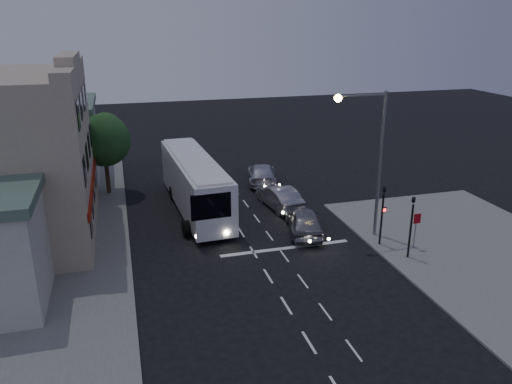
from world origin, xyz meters
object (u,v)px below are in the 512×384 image
object	(u,v)px
street_tree	(103,138)
car_suv	(304,221)
car_sedan_b	(262,173)
car_sedan_a	(280,197)
streetlight	(372,149)
tour_bus	(195,182)
traffic_signal_side	(412,220)
regulatory_sign	(416,225)
traffic_signal_main	(383,209)

from	to	relation	value
street_tree	car_suv	bearing A→B (deg)	-42.97
street_tree	car_sedan_b	bearing A→B (deg)	-2.13
car_sedan_a	street_tree	distance (m)	14.09
car_sedan_a	streetlight	distance (m)	8.81
tour_bus	car_suv	world-z (taller)	tour_bus
tour_bus	car_sedan_a	xyz separation A→B (m)	(5.94, -1.20, -1.30)
traffic_signal_side	car_suv	bearing A→B (deg)	131.71
traffic_signal_side	regulatory_sign	bearing A→B (deg)	43.92
tour_bus	car_sedan_b	bearing A→B (deg)	33.81
regulatory_sign	streetlight	distance (m)	5.18
streetlight	tour_bus	bearing A→B (deg)	141.51
traffic_signal_side	tour_bus	bearing A→B (deg)	133.68
streetlight	car_sedan_b	bearing A→B (deg)	104.39
traffic_signal_main	streetlight	size ratio (longest dim) A/B	0.46
traffic_signal_side	traffic_signal_main	bearing A→B (deg)	109.49
car_suv	car_sedan_a	size ratio (longest dim) A/B	1.00
car_suv	streetlight	distance (m)	6.23
car_suv	traffic_signal_main	world-z (taller)	traffic_signal_main
car_sedan_b	regulatory_sign	bearing A→B (deg)	123.07
regulatory_sign	traffic_signal_main	bearing A→B (deg)	149.16
car_suv	traffic_signal_main	distance (m)	5.07
car_sedan_b	street_tree	bearing A→B (deg)	11.84
traffic_signal_side	regulatory_sign	world-z (taller)	traffic_signal_side
regulatory_sign	car_suv	bearing A→B (deg)	143.50
traffic_signal_main	streetlight	bearing A→B (deg)	100.20
traffic_signal_side	regulatory_sign	distance (m)	1.61
traffic_signal_main	street_tree	bearing A→B (deg)	137.97
traffic_signal_side	regulatory_sign	xyz separation A→B (m)	(1.00, 0.96, -0.82)
traffic_signal_main	traffic_signal_side	world-z (taller)	same
tour_bus	car_sedan_b	size ratio (longest dim) A/B	2.36
car_sedan_b	traffic_signal_main	bearing A→B (deg)	117.93
traffic_signal_main	regulatory_sign	world-z (taller)	traffic_signal_main
traffic_signal_main	traffic_signal_side	size ratio (longest dim) A/B	1.00
regulatory_sign	tour_bus	bearing A→B (deg)	138.91
car_sedan_b	car_sedan_a	bearing A→B (deg)	100.06
traffic_signal_main	car_sedan_b	bearing A→B (deg)	103.96
tour_bus	car_suv	distance (m)	8.58
car_suv	street_tree	size ratio (longest dim) A/B	0.79
car_suv	car_sedan_a	xyz separation A→B (m)	(-0.08, 4.77, -0.03)
regulatory_sign	streetlight	size ratio (longest dim) A/B	0.24
street_tree	streetlight	bearing A→B (deg)	-39.51
tour_bus	car_suv	size ratio (longest dim) A/B	2.60
car_sedan_b	street_tree	xyz separation A→B (m)	(-12.38, 0.46, 3.71)
car_sedan_a	traffic_signal_main	bearing A→B (deg)	108.87
car_suv	car_sedan_a	bearing A→B (deg)	-76.31
tour_bus	car_sedan_b	distance (m)	8.06
tour_bus	traffic_signal_main	bearing A→B (deg)	-45.82
car_sedan_a	traffic_signal_side	world-z (taller)	traffic_signal_side
streetlight	regulatory_sign	bearing A→B (deg)	-51.25
tour_bus	traffic_signal_side	distance (m)	15.18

